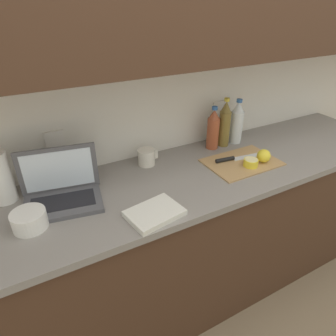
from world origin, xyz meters
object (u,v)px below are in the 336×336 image
at_px(cutting_board, 242,162).
at_px(knife, 232,159).
at_px(bottle_oil_tall, 225,124).
at_px(bowl_white, 29,220).
at_px(lemon_whole_beside, 264,156).
at_px(laptop, 61,190).
at_px(measuring_cup, 147,157).
at_px(bottle_water_clear, 213,130).
at_px(bottle_green_soda, 237,123).
at_px(lemon_half_cut, 251,163).

relative_size(cutting_board, knife, 1.29).
distance_m(bottle_oil_tall, bowl_white, 1.16).
height_order(knife, lemon_whole_beside, lemon_whole_beside).
bearing_deg(laptop, bottle_oil_tall, 17.37).
xyz_separation_m(knife, bottle_oil_tall, (0.09, 0.19, 0.12)).
bearing_deg(lemon_whole_beside, measuring_cup, 152.49).
relative_size(laptop, lemon_whole_beside, 5.04).
height_order(knife, bottle_oil_tall, bottle_oil_tall).
bearing_deg(measuring_cup, bottle_water_clear, -0.14).
distance_m(laptop, bottle_water_clear, 0.90).
bearing_deg(bottle_green_soda, lemon_whole_beside, -98.96).
xyz_separation_m(bottle_green_soda, bottle_oil_tall, (-0.09, 0.00, 0.01)).
bearing_deg(bottle_green_soda, laptop, -173.67).
relative_size(knife, bottle_water_clear, 1.19).
xyz_separation_m(lemon_half_cut, lemon_whole_beside, (0.09, 0.00, 0.02)).
relative_size(cutting_board, bottle_oil_tall, 1.34).
xyz_separation_m(laptop, bowl_white, (-0.15, -0.12, -0.02)).
relative_size(knife, bottle_green_soda, 1.12).
bearing_deg(bowl_white, measuring_cup, 21.65).
xyz_separation_m(cutting_board, bowl_white, (-1.08, -0.01, 0.03)).
distance_m(bottle_green_soda, bottle_water_clear, 0.18).
distance_m(bottle_oil_tall, measuring_cup, 0.52).
height_order(laptop, lemon_half_cut, laptop).
xyz_separation_m(bottle_oil_tall, measuring_cup, (-0.51, 0.00, -0.09)).
xyz_separation_m(lemon_half_cut, bottle_green_soda, (0.14, 0.29, 0.10)).
xyz_separation_m(lemon_half_cut, bottle_oil_tall, (0.04, 0.29, 0.11)).
bearing_deg(bottle_water_clear, bowl_white, -166.89).
distance_m(lemon_half_cut, measuring_cup, 0.55).
distance_m(bottle_water_clear, measuring_cup, 0.44).
bearing_deg(knife, bowl_white, -169.83).
relative_size(cutting_board, bowl_white, 2.94).
height_order(lemon_half_cut, bottle_green_soda, bottle_green_soda).
bearing_deg(bottle_oil_tall, laptop, -173.06).
distance_m(cutting_board, lemon_whole_beside, 0.12).
xyz_separation_m(laptop, lemon_half_cut, (0.93, -0.17, -0.03)).
relative_size(laptop, lemon_half_cut, 4.79).
distance_m(bottle_water_clear, bowl_white, 1.08).
height_order(measuring_cup, bowl_white, measuring_cup).
distance_m(bottle_green_soda, bowl_white, 1.25).
bearing_deg(lemon_whole_beside, cutting_board, 149.97).
xyz_separation_m(knife, measuring_cup, (-0.42, 0.19, 0.03)).
distance_m(cutting_board, bottle_water_clear, 0.26).
height_order(laptop, cutting_board, laptop).
bearing_deg(bowl_white, lemon_half_cut, -2.61).
bearing_deg(lemon_half_cut, cutting_board, 96.90).
height_order(knife, lemon_half_cut, lemon_half_cut).
xyz_separation_m(bottle_green_soda, bowl_white, (-1.22, -0.24, -0.09)).
bearing_deg(lemon_whole_beside, bowl_white, 177.73).
relative_size(laptop, cutting_board, 0.93).
distance_m(lemon_half_cut, lemon_whole_beside, 0.09).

